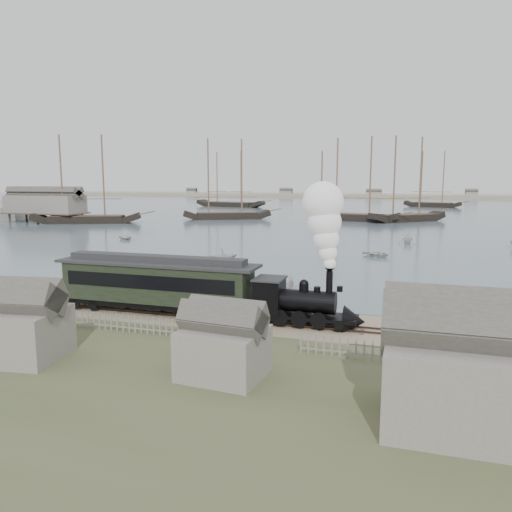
% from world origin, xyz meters
% --- Properties ---
extents(ground, '(600.00, 600.00, 0.00)m').
position_xyz_m(ground, '(0.00, 0.00, 0.00)').
color(ground, gray).
rests_on(ground, ground).
extents(harbor_water, '(600.00, 336.00, 0.06)m').
position_xyz_m(harbor_water, '(0.00, 170.00, 0.03)').
color(harbor_water, '#465A64').
rests_on(harbor_water, ground).
extents(rail_track, '(120.00, 1.80, 0.16)m').
position_xyz_m(rail_track, '(0.00, -2.00, 0.04)').
color(rail_track, '#3D2821').
rests_on(rail_track, ground).
extents(picket_fence_west, '(19.00, 0.10, 1.20)m').
position_xyz_m(picket_fence_west, '(-6.50, -7.00, 0.00)').
color(picket_fence_west, slate).
rests_on(picket_fence_west, ground).
extents(picket_fence_east, '(15.00, 0.10, 1.20)m').
position_xyz_m(picket_fence_east, '(12.50, -7.50, 0.00)').
color(picket_fence_east, slate).
rests_on(picket_fence_east, ground).
extents(shed_left, '(5.00, 4.00, 4.10)m').
position_xyz_m(shed_left, '(-10.00, -13.00, 0.00)').
color(shed_left, slate).
rests_on(shed_left, ground).
extents(shed_mid, '(4.00, 3.50, 3.60)m').
position_xyz_m(shed_mid, '(2.00, -12.00, 0.00)').
color(shed_mid, slate).
rests_on(shed_mid, ground).
extents(shed_right, '(6.00, 5.00, 5.10)m').
position_xyz_m(shed_right, '(13.00, -14.00, 0.00)').
color(shed_right, slate).
rests_on(shed_right, ground).
extents(far_spit, '(500.00, 20.00, 1.80)m').
position_xyz_m(far_spit, '(0.00, 250.00, 0.00)').
color(far_spit, tan).
rests_on(far_spit, ground).
extents(locomotive, '(7.60, 2.84, 9.47)m').
position_xyz_m(locomotive, '(4.98, -2.00, 4.37)').
color(locomotive, black).
rests_on(locomotive, ground).
extents(passenger_coach, '(15.64, 3.02, 3.80)m').
position_xyz_m(passenger_coach, '(-7.20, -2.00, 2.38)').
color(passenger_coach, black).
rests_on(passenger_coach, ground).
extents(beached_dinghy, '(4.09, 4.74, 0.82)m').
position_xyz_m(beached_dinghy, '(-2.37, -0.05, 0.41)').
color(beached_dinghy, silver).
rests_on(beached_dinghy, ground).
extents(rowboat_0, '(4.43, 3.93, 0.76)m').
position_xyz_m(rowboat_0, '(-17.63, 15.41, 0.44)').
color(rowboat_0, silver).
rests_on(rowboat_0, harbor_water).
extents(rowboat_1, '(4.32, 4.40, 1.76)m').
position_xyz_m(rowboat_1, '(-10.54, 20.59, 0.94)').
color(rowboat_1, silver).
rests_on(rowboat_1, harbor_water).
extents(rowboat_2, '(3.41, 2.23, 1.23)m').
position_xyz_m(rowboat_2, '(0.35, 7.84, 0.68)').
color(rowboat_2, silver).
rests_on(rowboat_2, harbor_water).
extents(rowboat_3, '(3.85, 4.33, 0.74)m').
position_xyz_m(rowboat_3, '(6.62, 30.79, 0.43)').
color(rowboat_3, silver).
rests_on(rowboat_3, harbor_water).
extents(rowboat_6, '(4.19, 4.37, 0.74)m').
position_xyz_m(rowboat_6, '(-34.80, 37.67, 0.43)').
color(rowboat_6, silver).
rests_on(rowboat_6, harbor_water).
extents(rowboat_7, '(3.54, 3.23, 1.60)m').
position_xyz_m(rowboat_7, '(10.28, 45.94, 0.86)').
color(rowboat_7, silver).
rests_on(rowboat_7, harbor_water).
extents(schooner_0, '(24.11, 14.49, 20.00)m').
position_xyz_m(schooner_0, '(-60.17, 62.39, 10.06)').
color(schooner_0, black).
rests_on(schooner_0, harbor_water).
extents(schooner_1, '(21.52, 14.60, 20.00)m').
position_xyz_m(schooner_1, '(-33.58, 82.76, 10.06)').
color(schooner_1, black).
rests_on(schooner_1, harbor_water).
extents(schooner_2, '(22.29, 9.97, 20.00)m').
position_xyz_m(schooner_2, '(-2.56, 87.03, 10.06)').
color(schooner_2, black).
rests_on(schooner_2, harbor_water).
extents(schooner_3, '(18.23, 17.27, 20.00)m').
position_xyz_m(schooner_3, '(9.71, 88.84, 10.06)').
color(schooner_3, black).
rests_on(schooner_3, harbor_water).
extents(schooner_6, '(27.14, 11.14, 20.00)m').
position_xyz_m(schooner_6, '(-52.78, 136.87, 10.06)').
color(schooner_6, black).
rests_on(schooner_6, harbor_water).
extents(schooner_7, '(8.00, 21.42, 20.00)m').
position_xyz_m(schooner_7, '(-20.59, 144.30, 10.06)').
color(schooner_7, black).
rests_on(schooner_7, harbor_water).
extents(schooner_8, '(20.08, 9.98, 20.00)m').
position_xyz_m(schooner_8, '(17.48, 155.37, 10.06)').
color(schooner_8, black).
rests_on(schooner_8, harbor_water).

